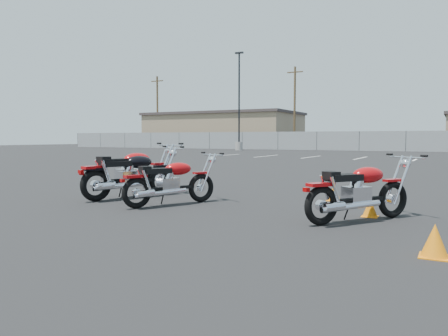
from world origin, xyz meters
The scene contains 14 objects.
ground centered at (0.00, 0.00, 0.00)m, with size 120.00×120.00×0.00m, color black.
motorcycle_front_red centered at (-1.84, 0.34, 0.50)m, with size 1.05×2.24×1.10m.
motorcycle_second_black centered at (-1.74, 0.27, 0.47)m, with size 1.22×2.07×1.04m.
motorcycle_third_red centered at (-0.51, -0.12, 0.43)m, with size 1.20×1.84×0.94m.
motorcycle_rear_red centered at (2.78, -0.09, 0.44)m, with size 1.47×1.80×0.96m.
training_cone_near centered at (1.95, 1.83, 0.16)m, with size 0.26×0.26×0.32m.
training_cone_far centered at (3.84, -1.67, 0.17)m, with size 0.29×0.29×0.34m.
training_cone_extra centered at (2.86, 0.39, 0.14)m, with size 0.24×0.24×0.29m.
light_pole_west centered at (-14.29, 30.72, 2.32)m, with size 0.80×0.70×9.21m.
chainlink_fence centered at (0.00, 35.00, 0.90)m, with size 80.06×0.06×1.80m.
tan_building_west centered at (-22.00, 42.00, 2.16)m, with size 18.40×10.40×4.30m.
utility_pole_a centered at (-30.00, 39.00, 4.69)m, with size 1.80×0.24×9.00m.
utility_pole_b centered at (-12.00, 40.00, 4.69)m, with size 1.80×0.24×9.00m.
parking_line_stripes centered at (-2.50, 20.00, 0.00)m, with size 15.12×4.00×0.01m.
Camera 1 is at (4.00, -6.52, 1.21)m, focal length 35.00 mm.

